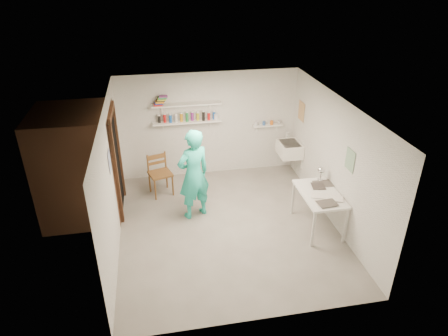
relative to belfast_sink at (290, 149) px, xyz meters
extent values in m
cube|color=slate|center=(-1.75, -1.70, -0.71)|extent=(4.00, 4.50, 0.02)
cube|color=silver|center=(-1.75, -1.70, 1.71)|extent=(4.00, 4.50, 0.02)
cube|color=silver|center=(-1.75, 0.56, 0.50)|extent=(4.00, 0.02, 2.40)
cube|color=silver|center=(-1.75, -3.96, 0.50)|extent=(4.00, 0.02, 2.40)
cube|color=silver|center=(-3.76, -1.70, 0.50)|extent=(0.02, 4.50, 2.40)
cube|color=silver|center=(0.26, -1.70, 0.50)|extent=(0.02, 4.50, 2.40)
cube|color=black|center=(-3.74, -0.65, 0.30)|extent=(0.02, 0.90, 2.00)
cube|color=brown|center=(-4.45, -0.65, 0.35)|extent=(1.40, 1.50, 2.10)
cube|color=brown|center=(-3.72, -0.65, 1.35)|extent=(0.06, 1.05, 0.10)
cube|color=brown|center=(-3.72, -1.15, 0.30)|extent=(0.06, 0.10, 2.00)
cube|color=brown|center=(-3.72, -0.15, 0.30)|extent=(0.06, 0.10, 2.00)
cube|color=white|center=(-2.25, 0.43, 0.65)|extent=(1.50, 0.22, 0.03)
cube|color=white|center=(-2.25, 0.43, 1.05)|extent=(1.50, 0.22, 0.03)
cube|color=white|center=(-0.40, 0.47, 0.42)|extent=(0.70, 0.14, 0.03)
cube|color=#334C7F|center=(-3.74, -1.65, 0.85)|extent=(0.01, 0.28, 0.36)
cube|color=#995933|center=(0.24, 0.10, 0.85)|extent=(0.01, 0.34, 0.42)
cube|color=#3F724C|center=(0.24, -2.25, 0.80)|extent=(0.01, 0.30, 0.38)
cube|color=white|center=(0.00, 0.00, 0.00)|extent=(0.48, 0.60, 0.30)
imported|color=#28CBB1|center=(-2.31, -1.19, 0.21)|extent=(0.78, 0.66, 1.81)
cylinder|color=beige|center=(-2.22, -0.99, 0.51)|extent=(0.31, 0.16, 0.33)
cube|color=brown|center=(-2.93, -0.24, -0.22)|extent=(0.56, 0.54, 0.96)
cube|color=white|center=(-0.11, -2.01, -0.32)|extent=(0.68, 1.13, 0.75)
sphere|color=silver|center=(0.08, -1.56, 0.27)|extent=(0.14, 0.14, 0.14)
cylinder|color=black|center=(-2.89, 0.43, 0.75)|extent=(0.06, 0.06, 0.17)
cylinder|color=red|center=(-2.76, 0.43, 0.75)|extent=(0.06, 0.06, 0.17)
cylinder|color=blue|center=(-2.63, 0.43, 0.75)|extent=(0.06, 0.06, 0.17)
cylinder|color=white|center=(-2.50, 0.43, 0.75)|extent=(0.06, 0.06, 0.17)
cylinder|color=orange|center=(-2.38, 0.43, 0.75)|extent=(0.06, 0.06, 0.17)
cylinder|color=#268C3F|center=(-2.25, 0.43, 0.75)|extent=(0.06, 0.06, 0.17)
cylinder|color=#8C268C|center=(-2.12, 0.43, 0.75)|extent=(0.06, 0.06, 0.17)
cylinder|color=gold|center=(-2.00, 0.43, 0.75)|extent=(0.06, 0.06, 0.17)
cylinder|color=black|center=(-1.87, 0.43, 0.75)|extent=(0.06, 0.06, 0.17)
cylinder|color=red|center=(-1.74, 0.43, 0.75)|extent=(0.06, 0.06, 0.17)
cylinder|color=blue|center=(-1.61, 0.43, 0.75)|extent=(0.06, 0.06, 0.17)
cube|color=red|center=(-2.85, 0.43, 1.08)|extent=(0.18, 0.14, 0.03)
cube|color=#1933A5|center=(-2.83, 0.43, 1.11)|extent=(0.18, 0.14, 0.03)
cube|color=orange|center=(-2.81, 0.43, 1.14)|extent=(0.18, 0.14, 0.03)
cube|color=black|center=(-2.79, 0.43, 1.16)|extent=(0.18, 0.14, 0.03)
cube|color=yellow|center=(-2.77, 0.43, 1.19)|extent=(0.18, 0.14, 0.03)
cube|color=#338C4C|center=(-2.75, 0.43, 1.22)|extent=(0.18, 0.14, 0.03)
cube|color=#8C3F8C|center=(-2.73, 0.43, 1.25)|extent=(0.18, 0.14, 0.03)
cylinder|color=silver|center=(-0.61, 0.47, 0.48)|extent=(0.07, 0.07, 0.09)
cylinder|color=#335999|center=(-0.47, 0.47, 0.48)|extent=(0.07, 0.07, 0.09)
cylinder|color=orange|center=(-0.33, 0.47, 0.48)|extent=(0.07, 0.07, 0.09)
cylinder|color=#999999|center=(-0.19, 0.47, 0.48)|extent=(0.07, 0.07, 0.09)
cube|color=silver|center=(-0.11, -2.01, 0.05)|extent=(0.30, 0.22, 0.00)
cube|color=#4C4742|center=(-0.11, -2.01, 0.06)|extent=(0.30, 0.22, 0.00)
cube|color=beige|center=(-0.11, -2.01, 0.06)|extent=(0.30, 0.22, 0.00)
cube|color=#383330|center=(-0.11, -2.01, 0.06)|extent=(0.30, 0.22, 0.00)
cube|color=silver|center=(-0.11, -2.01, 0.07)|extent=(0.30, 0.22, 0.00)
cube|color=silver|center=(-0.11, -2.01, 0.07)|extent=(0.30, 0.22, 0.00)
cube|color=#4C4742|center=(-0.11, -2.01, 0.08)|extent=(0.30, 0.22, 0.00)
camera|label=1|loc=(-2.95, -7.78, 3.80)|focal=32.00mm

